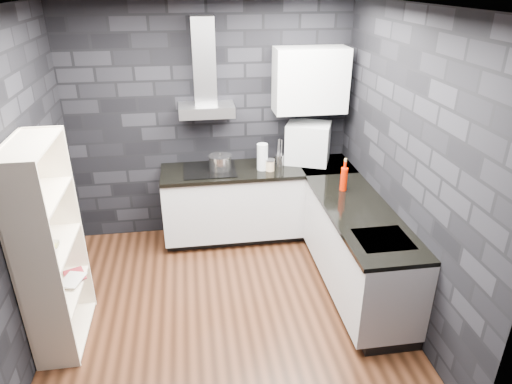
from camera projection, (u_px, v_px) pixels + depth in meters
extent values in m
plane|color=#412214|center=(227.00, 308.00, 4.38)|extent=(3.20, 3.20, 0.00)
plane|color=white|center=(217.00, 5.00, 3.22)|extent=(3.20, 3.20, 0.00)
cube|color=black|center=(211.00, 123.00, 5.25)|extent=(3.20, 0.05, 2.70)
cube|color=black|center=(249.00, 306.00, 2.35)|extent=(3.20, 0.05, 2.70)
cube|color=black|center=(16.00, 192.00, 3.58)|extent=(0.05, 3.20, 2.70)
cube|color=black|center=(406.00, 169.00, 4.02)|extent=(0.05, 3.20, 2.70)
cube|color=black|center=(257.00, 230.00, 5.62)|extent=(2.18, 0.50, 0.10)
cube|color=black|center=(357.00, 285.00, 4.63)|extent=(0.50, 1.78, 0.10)
cube|color=silver|center=(258.00, 200.00, 5.40)|extent=(2.20, 0.60, 0.76)
cube|color=silver|center=(358.00, 249.00, 4.44)|extent=(0.60, 1.80, 0.76)
cube|color=black|center=(258.00, 170.00, 5.22)|extent=(2.20, 0.62, 0.04)
cube|color=black|center=(361.00, 213.00, 4.26)|extent=(0.62, 1.80, 0.04)
cube|color=black|center=(325.00, 165.00, 5.34)|extent=(0.62, 0.62, 0.04)
cube|color=#A8A8AD|center=(207.00, 110.00, 4.98)|extent=(0.60, 0.34, 0.12)
cube|color=#A8A8AD|center=(204.00, 61.00, 4.82)|extent=(0.24, 0.20, 0.90)
cube|color=silver|center=(310.00, 80.00, 5.01)|extent=(0.80, 0.35, 0.70)
cube|color=black|center=(210.00, 170.00, 5.15)|extent=(0.58, 0.50, 0.01)
cube|color=#A8A8AD|center=(383.00, 239.00, 3.81)|extent=(0.44, 0.40, 0.01)
cylinder|color=silver|center=(220.00, 163.00, 5.13)|extent=(0.25, 0.25, 0.15)
cylinder|color=silver|center=(262.00, 157.00, 5.11)|extent=(0.16, 0.16, 0.30)
cylinder|color=tan|center=(270.00, 166.00, 5.12)|extent=(0.11, 0.11, 0.12)
cylinder|color=silver|center=(279.00, 160.00, 5.25)|extent=(0.11, 0.11, 0.13)
cube|color=#B7BBBE|center=(308.00, 144.00, 5.29)|extent=(0.59, 0.53, 0.48)
cylinder|color=#B11600|center=(344.00, 179.00, 4.63)|extent=(0.08, 0.08, 0.24)
cube|color=#F4E4CA|center=(50.00, 248.00, 3.67)|extent=(0.54, 0.86, 1.80)
imported|color=silver|center=(47.00, 248.00, 3.61)|extent=(0.21, 0.21, 0.05)
imported|color=maroon|center=(63.00, 269.00, 3.98)|extent=(0.16, 0.09, 0.22)
imported|color=#B2B2B2|center=(61.00, 269.00, 3.94)|extent=(0.17, 0.07, 0.23)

